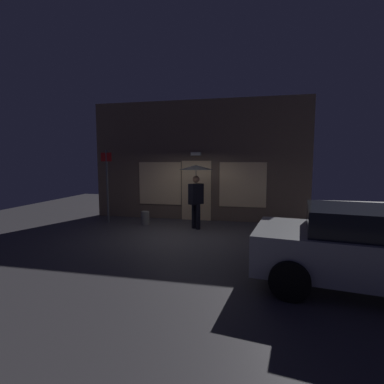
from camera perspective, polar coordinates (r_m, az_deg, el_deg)
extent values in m
plane|color=#423F44|center=(8.66, -2.02, -8.46)|extent=(18.00, 18.00, 0.00)
cube|color=brown|center=(10.67, 1.07, 6.21)|extent=(8.00, 0.30, 4.39)
cube|color=#F9D199|center=(10.56, 0.87, 0.27)|extent=(1.10, 0.04, 2.20)
cube|color=#F9D199|center=(10.91, -6.39, 1.73)|extent=(1.65, 0.04, 1.60)
cube|color=#F9D199|center=(10.34, 10.06, 1.44)|extent=(1.65, 0.04, 1.60)
cube|color=white|center=(10.43, 0.80, 7.62)|extent=(0.36, 0.16, 0.12)
cylinder|color=black|center=(9.37, 0.40, -4.79)|extent=(0.15, 0.15, 0.81)
cylinder|color=black|center=(9.22, 1.20, -4.97)|extent=(0.15, 0.15, 0.81)
cube|color=black|center=(9.18, 0.80, -0.39)|extent=(0.47, 0.51, 0.66)
cube|color=silver|center=(9.24, 1.52, -0.35)|extent=(0.10, 0.12, 0.52)
cube|color=red|center=(9.24, 1.52, -0.47)|extent=(0.05, 0.05, 0.42)
sphere|color=tan|center=(9.14, 0.81, 2.54)|extent=(0.22, 0.22, 0.22)
cylinder|color=slate|center=(9.14, 0.81, 2.59)|extent=(0.02, 0.02, 0.89)
cone|color=black|center=(9.12, 0.81, 4.94)|extent=(1.08, 1.08, 0.14)
cube|color=#A5A8AD|center=(5.84, 33.03, -10.41)|extent=(4.24, 2.37, 0.70)
cube|color=black|center=(5.72, 33.36, -4.94)|extent=(2.46, 1.89, 0.43)
cylinder|color=black|center=(6.65, 19.43, -10.51)|extent=(0.67, 0.31, 0.64)
cylinder|color=black|center=(4.95, 18.87, -16.33)|extent=(0.67, 0.31, 0.64)
cylinder|color=#595B60|center=(10.54, -16.50, 1.04)|extent=(0.07, 0.07, 2.58)
cube|color=red|center=(10.49, -16.73, 6.70)|extent=(0.40, 0.02, 0.30)
cylinder|color=slate|center=(10.04, -9.30, -5.14)|extent=(0.28, 0.28, 0.46)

